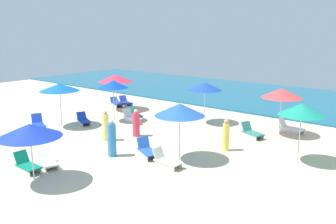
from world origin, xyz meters
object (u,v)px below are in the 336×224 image
object	(u,v)px
lounge_chair_6_0	(38,124)
lounge_chair_7_1	(126,102)
lounge_chair_2_0	(147,151)
umbrella_2	(180,110)
umbrella_4	(113,84)
lounge_chair_7_0	(116,103)
lounge_chair_6_1	(84,120)
beach_ball_1	(139,122)
umbrella_0	(30,130)
lounge_chair_2_1	(166,161)
beachgoer_2	(112,139)
umbrella_3	(282,93)
beachgoer_3	(226,136)
umbrella_6	(59,87)
lounge_chair_3_0	(252,132)
umbrella_1	(205,86)
lounge_chair_3_1	(290,128)
beachgoer_0	(106,127)
lounge_chair_0_1	(27,165)
lounge_chair_4_0	(132,117)
lounge_chair_0_0	(47,161)
lounge_chair_4_1	(134,114)
umbrella_5	(302,109)
beachgoer_1	(136,124)
umbrella_7	(116,78)

from	to	relation	value
lounge_chair_6_0	lounge_chair_7_1	bearing A→B (deg)	28.87
lounge_chair_2_0	umbrella_2	bearing A→B (deg)	-42.10
umbrella_4	lounge_chair_7_0	xyz separation A→B (m)	(-3.15, 3.14, -2.09)
lounge_chair_6_1	beach_ball_1	world-z (taller)	lounge_chair_6_1
umbrella_0	lounge_chair_2_1	world-z (taller)	umbrella_0
beachgoer_2	lounge_chair_6_0	bearing A→B (deg)	-144.43
lounge_chair_7_1	umbrella_3	bearing A→B (deg)	-71.78
lounge_chair_7_0	beach_ball_1	world-z (taller)	lounge_chair_7_0
lounge_chair_6_1	beachgoer_3	size ratio (longest dim) A/B	0.97
umbrella_6	beachgoer_3	world-z (taller)	umbrella_6
umbrella_2	lounge_chair_3_0	size ratio (longest dim) A/B	1.83
umbrella_1	umbrella_4	xyz separation A→B (m)	(-4.67, -3.10, 0.05)
lounge_chair_2_0	beachgoer_3	world-z (taller)	beachgoer_3
lounge_chair_3_0	beach_ball_1	bearing A→B (deg)	127.14
umbrella_1	lounge_chair_7_0	xyz separation A→B (m)	(-7.82, 0.04, -2.04)
lounge_chair_3_1	beachgoer_0	distance (m)	10.14
beachgoer_0	umbrella_2	bearing A→B (deg)	124.00
lounge_chair_0_1	lounge_chair_4_0	size ratio (longest dim) A/B	0.87
lounge_chair_4_0	umbrella_4	bearing A→B (deg)	132.46
umbrella_0	beachgoer_2	world-z (taller)	umbrella_0
lounge_chair_0_0	lounge_chair_3_1	size ratio (longest dim) A/B	1.04
lounge_chair_7_0	lounge_chair_3_0	bearing A→B (deg)	-70.83
umbrella_4	beachgoer_2	bearing A→B (deg)	-43.58
lounge_chair_7_0	lounge_chair_4_1	bearing A→B (deg)	-92.91
umbrella_5	beachgoer_1	xyz separation A→B (m)	(-8.20, -1.49, -1.69)
lounge_chair_0_0	beachgoer_2	size ratio (longest dim) A/B	0.87
lounge_chair_4_0	umbrella_6	size ratio (longest dim) A/B	0.57
umbrella_3	beachgoer_0	distance (m)	9.43
lounge_chair_4_1	umbrella_7	distance (m)	3.53
umbrella_1	lounge_chair_3_0	distance (m)	4.24
umbrella_2	beach_ball_1	world-z (taller)	umbrella_2
lounge_chair_3_1	umbrella_7	bearing A→B (deg)	104.49
umbrella_1	lounge_chair_7_1	world-z (taller)	umbrella_1
umbrella_1	umbrella_7	size ratio (longest dim) A/B	1.01
lounge_chair_2_1	beachgoer_1	distance (m)	4.76
umbrella_0	umbrella_3	distance (m)	12.69
umbrella_0	umbrella_3	size ratio (longest dim) A/B	0.89
lounge_chair_0_1	umbrella_6	xyz separation A→B (m)	(-4.83, 5.04, 2.07)
umbrella_1	umbrella_4	world-z (taller)	umbrella_4
lounge_chair_4_1	lounge_chair_3_1	bearing A→B (deg)	-49.45
lounge_chair_3_1	umbrella_4	bearing A→B (deg)	118.98
lounge_chair_6_1	beachgoer_0	world-z (taller)	beachgoer_0
lounge_chair_2_1	umbrella_6	size ratio (longest dim) A/B	0.50
lounge_chair_0_1	lounge_chair_3_0	world-z (taller)	lounge_chair_3_0
umbrella_0	lounge_chair_3_0	distance (m)	11.27
lounge_chair_0_0	beachgoer_3	bearing A→B (deg)	-18.86
umbrella_2	lounge_chair_3_1	world-z (taller)	umbrella_2
lounge_chair_6_0	lounge_chair_7_0	bearing A→B (deg)	32.18
lounge_chair_2_0	umbrella_7	world-z (taller)	umbrella_7
beachgoer_1	lounge_chair_6_0	bearing A→B (deg)	-54.39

